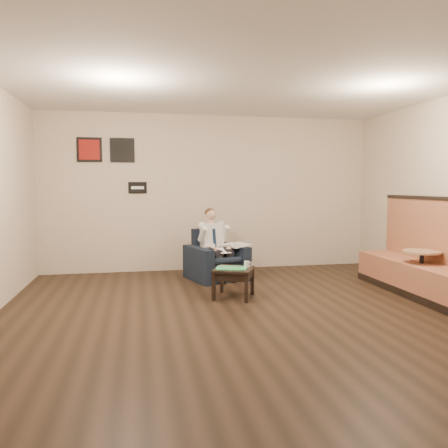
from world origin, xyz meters
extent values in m
plane|color=black|center=(0.00, 0.00, 0.00)|extent=(6.00, 6.00, 0.00)
cube|color=beige|center=(0.00, 3.00, 1.40)|extent=(6.00, 0.02, 2.80)
cube|color=beige|center=(0.00, -3.00, 1.40)|extent=(6.00, 0.02, 2.80)
cube|color=white|center=(0.00, 0.00, 2.80)|extent=(6.00, 6.00, 0.02)
cube|color=black|center=(-1.30, 2.98, 1.50)|extent=(0.32, 0.02, 0.20)
cube|color=maroon|center=(-2.10, 2.98, 2.15)|extent=(0.42, 0.03, 0.42)
cube|color=black|center=(-1.55, 2.98, 2.15)|extent=(0.42, 0.03, 0.42)
cube|color=black|center=(-0.04, 2.10, 0.41)|extent=(1.06, 1.06, 0.81)
cube|color=white|center=(0.02, 1.91, 0.50)|extent=(0.27, 0.32, 0.01)
cube|color=silver|center=(0.31, 2.12, 0.55)|extent=(0.49, 0.54, 0.01)
cube|color=black|center=(-0.03, 0.88, 0.20)|extent=(0.66, 0.66, 0.41)
cube|color=#26BE5F|center=(-0.06, 0.87, 0.41)|extent=(0.48, 0.40, 0.01)
cylinder|color=white|center=(0.17, 0.91, 0.45)|extent=(0.10, 0.10, 0.09)
cube|color=black|center=(0.08, 0.99, 0.41)|extent=(0.14, 0.12, 0.01)
cube|color=#9D5B3D|center=(2.59, 0.38, 0.68)|extent=(0.63, 2.65, 1.36)
cylinder|color=tan|center=(2.57, 0.48, 0.32)|extent=(0.66, 0.66, 0.63)
camera|label=1|loc=(-1.29, -4.88, 1.53)|focal=35.00mm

